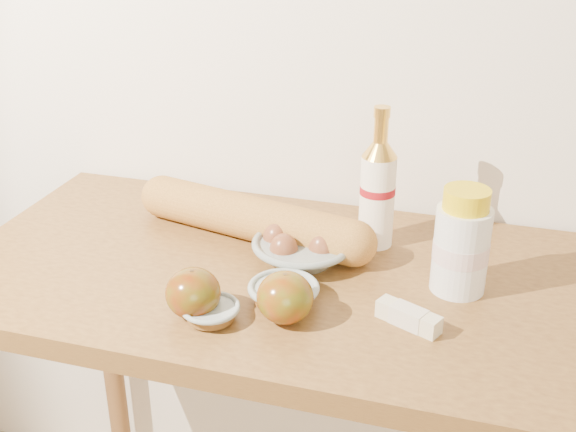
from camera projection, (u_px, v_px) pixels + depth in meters
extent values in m
cube|color=white|center=(342.00, 5.00, 1.37)|extent=(3.50, 0.02, 2.60)
cube|color=olive|center=(293.00, 281.00, 1.27)|extent=(1.20, 0.60, 0.04)
cylinder|color=brown|center=(111.00, 354.00, 1.82)|extent=(0.05, 0.05, 0.86)
cylinder|color=white|center=(377.00, 201.00, 1.31)|extent=(0.07, 0.07, 0.17)
cylinder|color=maroon|center=(378.00, 190.00, 1.30)|extent=(0.07, 0.07, 0.01)
cone|color=#ECB445|center=(380.00, 149.00, 1.27)|extent=(0.07, 0.07, 0.03)
cylinder|color=#ECB445|center=(381.00, 130.00, 1.26)|extent=(0.03, 0.03, 0.05)
cylinder|color=#ECB445|center=(382.00, 112.00, 1.24)|extent=(0.03, 0.03, 0.02)
cylinder|color=white|center=(461.00, 250.00, 1.17)|extent=(0.11, 0.11, 0.15)
cylinder|color=beige|center=(461.00, 250.00, 1.17)|extent=(0.11, 0.11, 0.03)
cylinder|color=yellow|center=(467.00, 199.00, 1.13)|extent=(0.09, 0.09, 0.03)
torus|color=gray|center=(302.00, 244.00, 1.28)|extent=(0.23, 0.23, 0.01)
ellipsoid|color=brown|center=(284.00, 250.00, 1.26)|extent=(0.06, 0.06, 0.06)
ellipsoid|color=brown|center=(322.00, 249.00, 1.26)|extent=(0.06, 0.06, 0.06)
ellipsoid|color=brown|center=(300.00, 236.00, 1.31)|extent=(0.06, 0.06, 0.06)
ellipsoid|color=brown|center=(277.00, 239.00, 1.30)|extent=(0.06, 0.06, 0.06)
ellipsoid|color=brown|center=(324.00, 237.00, 1.30)|extent=(0.06, 0.06, 0.06)
cylinder|color=#C98D3D|center=(252.00, 218.00, 1.35)|extent=(0.43, 0.17, 0.08)
sphere|color=#C98D3D|center=(163.00, 196.00, 1.44)|extent=(0.10, 0.10, 0.08)
sphere|color=#C98D3D|center=(354.00, 243.00, 1.26)|extent=(0.10, 0.10, 0.08)
ellipsoid|color=maroon|center=(193.00, 293.00, 1.12)|extent=(0.12, 0.12, 0.08)
cylinder|color=#483018|center=(192.00, 274.00, 1.10)|extent=(0.01, 0.01, 0.01)
ellipsoid|color=#931408|center=(285.00, 297.00, 1.10)|extent=(0.11, 0.11, 0.08)
cylinder|color=#50391A|center=(285.00, 278.00, 1.09)|extent=(0.01, 0.01, 0.01)
torus|color=gray|center=(210.00, 307.00, 1.11)|extent=(0.11, 0.11, 0.01)
cylinder|color=brown|center=(211.00, 313.00, 1.12)|extent=(0.09, 0.09, 0.02)
torus|color=gray|center=(284.00, 287.00, 1.15)|extent=(0.12, 0.12, 0.01)
cylinder|color=brown|center=(284.00, 294.00, 1.16)|extent=(0.10, 0.10, 0.02)
cube|color=beige|center=(408.00, 317.00, 1.10)|extent=(0.11, 0.07, 0.03)
cube|color=beige|center=(408.00, 317.00, 1.10)|extent=(0.06, 0.05, 0.03)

